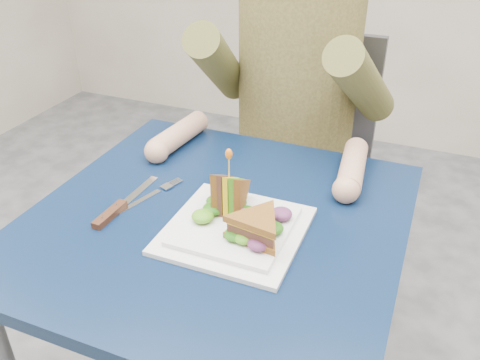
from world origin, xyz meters
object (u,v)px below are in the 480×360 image
at_px(knife, 116,210).
at_px(diner, 297,55).
at_px(table, 217,247).
at_px(sandwich_upright, 229,195).
at_px(plate, 235,229).
at_px(fork, 149,196).
at_px(chair, 300,158).
at_px(sandwich_flat, 257,227).

bearing_deg(knife, diner, 71.69).
bearing_deg(table, sandwich_upright, 20.02).
distance_m(plate, fork, 0.23).
relative_size(diner, sandwich_upright, 5.37).
bearing_deg(chair, fork, -104.47).
bearing_deg(chair, sandwich_upright, -87.60).
height_order(chair, knife, chair).
xyz_separation_m(plate, sandwich_upright, (-0.03, 0.05, 0.05)).
height_order(fork, knife, knife).
xyz_separation_m(table, sandwich_flat, (0.11, -0.06, 0.12)).
bearing_deg(plate, table, 148.62).
xyz_separation_m(sandwich_upright, knife, (-0.23, -0.07, -0.05)).
distance_m(table, plate, 0.11).
distance_m(chair, plate, 0.71).
xyz_separation_m(table, sandwich_upright, (0.03, 0.01, 0.13)).
xyz_separation_m(sandwich_flat, sandwich_upright, (-0.09, 0.07, 0.01)).
height_order(plate, sandwich_upright, sandwich_upright).
relative_size(sandwich_flat, fork, 0.83).
relative_size(diner, knife, 3.36).
distance_m(table, sandwich_upright, 0.14).
relative_size(plate, sandwich_flat, 1.80).
bearing_deg(table, diner, 90.00).
xyz_separation_m(chair, knife, (-0.20, -0.71, 0.20)).
height_order(chair, sandwich_upright, chair).
relative_size(diner, sandwich_flat, 5.16).
bearing_deg(knife, table, 17.90).
distance_m(table, diner, 0.60).
xyz_separation_m(sandwich_flat, knife, (-0.31, -0.00, -0.04)).
distance_m(fork, knife, 0.08).
bearing_deg(sandwich_upright, sandwich_flat, -39.16).
height_order(sandwich_flat, sandwich_upright, sandwich_upright).
bearing_deg(sandwich_upright, chair, 92.40).
xyz_separation_m(diner, fork, (-0.16, -0.53, -0.18)).
relative_size(chair, fork, 5.33).
height_order(table, knife, knife).
xyz_separation_m(plate, knife, (-0.26, -0.03, -0.00)).
distance_m(diner, plate, 0.60).
bearing_deg(fork, sandwich_upright, -0.46).
bearing_deg(sandwich_flat, chair, 99.03).
xyz_separation_m(table, fork, (-0.16, 0.01, 0.08)).
height_order(plate, knife, plate).
relative_size(plate, fork, 1.49).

